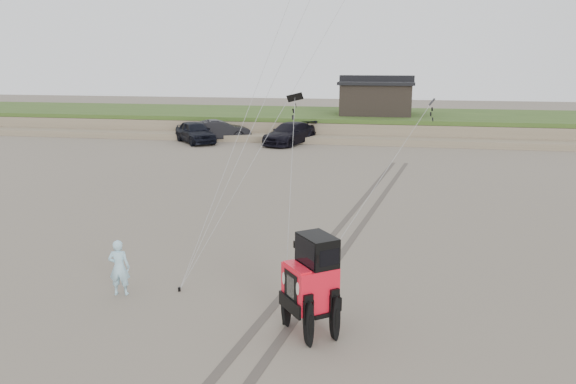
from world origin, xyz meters
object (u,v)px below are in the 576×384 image
(cabin, at_px, (376,97))
(truck_b, at_px, (219,130))
(jeep, at_px, (310,295))
(man, at_px, (119,267))
(truck_a, at_px, (195,132))
(truck_c, at_px, (290,133))

(cabin, bearing_deg, truck_b, -151.91)
(jeep, distance_m, man, 5.75)
(truck_a, height_order, truck_b, truck_a)
(truck_a, distance_m, jeep, 32.56)
(truck_c, height_order, jeep, jeep)
(truck_a, relative_size, truck_b, 1.01)
(truck_a, xyz_separation_m, truck_c, (7.46, 0.70, -0.03))
(cabin, relative_size, jeep, 1.21)
(truck_b, xyz_separation_m, man, (6.42, -29.92, -0.01))
(truck_b, height_order, jeep, jeep)
(truck_b, bearing_deg, man, 165.38)
(truck_c, bearing_deg, man, -70.04)
(truck_b, bearing_deg, jeep, 174.35)
(truck_a, bearing_deg, cabin, -8.88)
(jeep, bearing_deg, truck_c, 153.87)
(man, bearing_deg, truck_b, -88.40)
(truck_a, height_order, man, truck_a)
(jeep, bearing_deg, cabin, 142.18)
(truck_b, xyz_separation_m, jeep, (12.03, -31.20, 0.16))
(truck_b, height_order, truck_c, truck_c)
(truck_c, xyz_separation_m, man, (0.45, -29.05, -0.01))
(truck_a, distance_m, man, 29.43)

